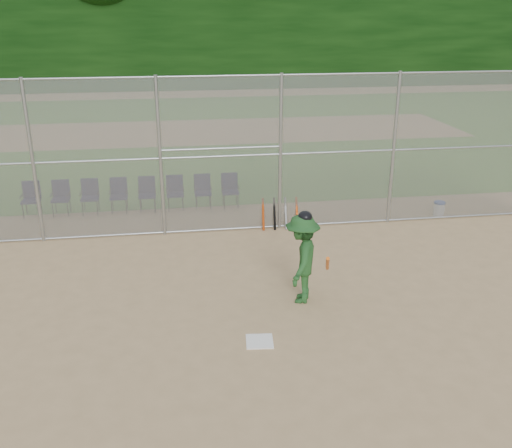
{
  "coord_description": "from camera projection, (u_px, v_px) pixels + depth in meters",
  "views": [
    {
      "loc": [
        -1.71,
        -8.85,
        5.44
      ],
      "look_at": [
        0.0,
        2.5,
        1.1
      ],
      "focal_mm": 40.0,
      "sensor_mm": 36.0,
      "label": 1
    }
  ],
  "objects": [
    {
      "name": "treeline",
      "position": [
        201.0,
        7.0,
        26.89
      ],
      "size": [
        81.0,
        60.0,
        11.0
      ],
      "color": "black",
      "rests_on": "ground"
    },
    {
      "name": "chair_4",
      "position": [
        147.0,
        195.0,
        16.24
      ],
      "size": [
        0.54,
        0.52,
        0.96
      ],
      "primitive_type": null,
      "color": "#0F0E34",
      "rests_on": "ground"
    },
    {
      "name": "chair_5",
      "position": [
        175.0,
        193.0,
        16.35
      ],
      "size": [
        0.54,
        0.52,
        0.96
      ],
      "primitive_type": null,
      "color": "#0F0E34",
      "rests_on": "ground"
    },
    {
      "name": "batter_at_plate",
      "position": [
        302.0,
        258.0,
        11.05
      ],
      "size": [
        1.06,
        1.42,
        1.88
      ],
      "color": "#205222",
      "rests_on": "ground"
    },
    {
      "name": "chair_1",
      "position": [
        61.0,
        198.0,
        15.91
      ],
      "size": [
        0.54,
        0.52,
        0.96
      ],
      "primitive_type": null,
      "color": "#0F0E34",
      "rests_on": "ground"
    },
    {
      "name": "dirt_patch_far",
      "position": [
        207.0,
        131.0,
        26.99
      ],
      "size": [
        24.0,
        24.0,
        0.0
      ],
      "primitive_type": "plane",
      "color": "tan",
      "rests_on": "ground"
    },
    {
      "name": "water_cooler",
      "position": [
        439.0,
        209.0,
        15.95
      ],
      "size": [
        0.32,
        0.32,
        0.4
      ],
      "color": "white",
      "rests_on": "ground"
    },
    {
      "name": "chair_2",
      "position": [
        90.0,
        197.0,
        16.02
      ],
      "size": [
        0.54,
        0.52,
        0.96
      ],
      "primitive_type": null,
      "color": "#0F0E34",
      "rests_on": "ground"
    },
    {
      "name": "chair_0",
      "position": [
        31.0,
        200.0,
        15.8
      ],
      "size": [
        0.54,
        0.52,
        0.96
      ],
      "primitive_type": null,
      "color": "#0F0E34",
      "rests_on": "ground"
    },
    {
      "name": "home_plate",
      "position": [
        260.0,
        341.0,
        9.93
      ],
      "size": [
        0.52,
        0.52,
        0.02
      ],
      "primitive_type": "cube",
      "rotation": [
        0.0,
        0.0,
        -0.1
      ],
      "color": "white",
      "rests_on": "ground"
    },
    {
      "name": "grass_strip",
      "position": [
        207.0,
        131.0,
        26.99
      ],
      "size": [
        100.0,
        100.0,
        0.0
      ],
      "primitive_type": "plane",
      "color": "#376D20",
      "rests_on": "ground"
    },
    {
      "name": "backstop_fence",
      "position": [
        241.0,
        153.0,
        14.24
      ],
      "size": [
        16.09,
        0.09,
        4.0
      ],
      "color": "gray",
      "rests_on": "ground"
    },
    {
      "name": "chair_3",
      "position": [
        119.0,
        196.0,
        16.13
      ],
      "size": [
        0.54,
        0.52,
        0.96
      ],
      "primitive_type": null,
      "color": "#0F0E34",
      "rests_on": "ground"
    },
    {
      "name": "chair_6",
      "position": [
        203.0,
        192.0,
        16.46
      ],
      "size": [
        0.54,
        0.52,
        0.96
      ],
      "primitive_type": null,
      "color": "#0F0E34",
      "rests_on": "ground"
    },
    {
      "name": "spare_bats",
      "position": [
        280.0,
        213.0,
        14.93
      ],
      "size": [
        0.96,
        0.33,
        0.84
      ],
      "color": "#D84C14",
      "rests_on": "ground"
    },
    {
      "name": "ground",
      "position": [
        276.0,
        329.0,
        10.35
      ],
      "size": [
        100.0,
        100.0,
        0.0
      ],
      "primitive_type": "plane",
      "color": "tan",
      "rests_on": "ground"
    },
    {
      "name": "chair_7",
      "position": [
        230.0,
        191.0,
        16.57
      ],
      "size": [
        0.54,
        0.52,
        0.96
      ],
      "primitive_type": null,
      "color": "#0F0E34",
      "rests_on": "ground"
    }
  ]
}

